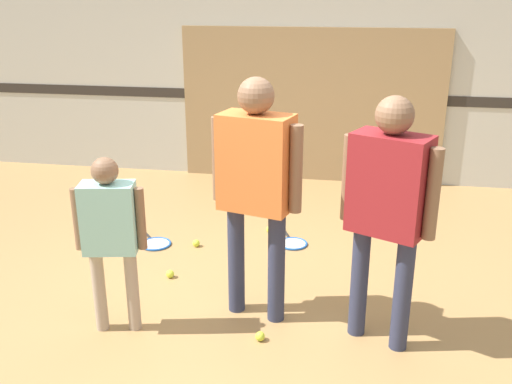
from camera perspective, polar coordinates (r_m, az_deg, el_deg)
The scene contains 12 objects.
ground_plane at distance 4.37m, azimuth -0.40°, elevation -11.36°, with size 16.00×16.00×0.00m, color #A87F4C.
wall_back at distance 6.94m, azimuth 4.32°, elevation 14.19°, with size 16.00×0.07×3.20m.
wall_panel at distance 6.96m, azimuth 5.53°, elevation 8.54°, with size 3.13×0.05×1.84m.
person_instructor at distance 3.83m, azimuth 0.00°, elevation 1.66°, with size 0.64×0.38×1.73m.
person_student_left at distance 3.88m, azimuth -14.40°, elevation -3.42°, with size 0.47×0.25×1.25m.
person_student_right at distance 3.63m, azimuth 13.05°, elevation -0.55°, with size 0.58×0.43×1.67m.
racket_spare_on_floor at distance 5.37m, azimuth 3.65°, elevation -5.08°, with size 0.36×0.52×0.03m.
racket_second_spare at distance 5.43m, azimuth -10.07°, elevation -5.05°, with size 0.44×0.49×0.03m.
tennis_ball_near_instructor at distance 3.98m, azimuth 0.41°, elevation -14.23°, with size 0.07×0.07×0.07m, color #CCE038.
tennis_ball_by_spare_racket at distance 5.58m, azimuth 1.38°, elevation -3.76°, with size 0.07×0.07×0.07m, color #CCE038.
tennis_ball_stray_left at distance 5.32m, azimuth -6.00°, elevation -5.12°, with size 0.07×0.07×0.07m, color #CCE038.
tennis_ball_stray_right at distance 4.80m, azimuth -8.58°, elevation -8.11°, with size 0.07×0.07×0.07m, color #CCE038.
Camera 1 is at (0.66, -3.69, 2.26)m, focal length 40.00 mm.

